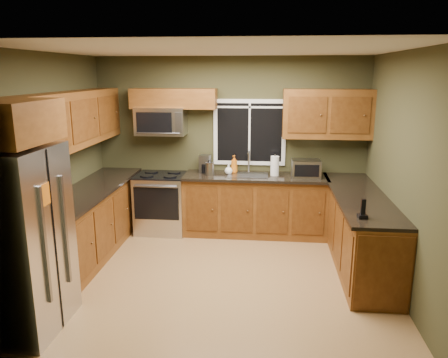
% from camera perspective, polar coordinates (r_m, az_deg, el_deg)
% --- Properties ---
extents(floor, '(4.20, 4.20, 0.00)m').
position_cam_1_polar(floor, '(5.57, -0.90, -12.44)').
color(floor, '#987043').
rests_on(floor, ground).
extents(ceiling, '(4.20, 4.20, 0.00)m').
position_cam_1_polar(ceiling, '(5.00, -1.02, 16.55)').
color(ceiling, white).
rests_on(ceiling, back_wall).
extents(back_wall, '(4.20, 0.00, 4.20)m').
position_cam_1_polar(back_wall, '(6.87, 0.82, 4.50)').
color(back_wall, '#39371F').
rests_on(back_wall, ground).
extents(front_wall, '(4.20, 0.00, 4.20)m').
position_cam_1_polar(front_wall, '(3.40, -4.56, -5.30)').
color(front_wall, '#39371F').
rests_on(front_wall, ground).
extents(left_wall, '(0.00, 3.60, 3.60)m').
position_cam_1_polar(left_wall, '(5.75, -22.23, 1.63)').
color(left_wall, '#39371F').
rests_on(left_wall, ground).
extents(right_wall, '(0.00, 3.60, 3.60)m').
position_cam_1_polar(right_wall, '(5.30, 22.22, 0.67)').
color(right_wall, '#39371F').
rests_on(right_wall, ground).
extents(window, '(1.12, 0.03, 1.02)m').
position_cam_1_polar(window, '(6.81, 3.35, 6.11)').
color(window, white).
rests_on(window, back_wall).
extents(base_cabinets_left, '(0.60, 2.65, 0.90)m').
position_cam_1_polar(base_cabinets_left, '(6.27, -17.04, -5.54)').
color(base_cabinets_left, brown).
rests_on(base_cabinets_left, ground).
extents(countertop_left, '(0.65, 2.65, 0.04)m').
position_cam_1_polar(countertop_left, '(6.12, -17.13, -1.40)').
color(countertop_left, black).
rests_on(countertop_left, base_cabinets_left).
extents(base_cabinets_back, '(2.17, 0.60, 0.90)m').
position_cam_1_polar(base_cabinets_back, '(6.76, 4.08, -3.53)').
color(base_cabinets_back, brown).
rests_on(base_cabinets_back, ground).
extents(countertop_back, '(2.17, 0.65, 0.04)m').
position_cam_1_polar(countertop_back, '(6.62, 4.14, 0.30)').
color(countertop_back, black).
rests_on(countertop_back, base_cabinets_back).
extents(base_cabinets_peninsula, '(0.60, 2.52, 0.90)m').
position_cam_1_polar(base_cabinets_peninsula, '(5.98, 17.24, -6.50)').
color(base_cabinets_peninsula, brown).
rests_on(base_cabinets_peninsula, ground).
extents(countertop_peninsula, '(0.65, 2.50, 0.04)m').
position_cam_1_polar(countertop_peninsula, '(5.84, 17.31, -2.14)').
color(countertop_peninsula, black).
rests_on(countertop_peninsula, base_cabinets_peninsula).
extents(upper_cabinets_left, '(0.33, 2.65, 0.72)m').
position_cam_1_polar(upper_cabinets_left, '(6.02, -19.17, 7.32)').
color(upper_cabinets_left, brown).
rests_on(upper_cabinets_left, left_wall).
extents(upper_cabinets_back_left, '(1.30, 0.33, 0.30)m').
position_cam_1_polar(upper_cabinets_back_left, '(6.76, -6.60, 10.39)').
color(upper_cabinets_back_left, brown).
rests_on(upper_cabinets_back_left, back_wall).
extents(upper_cabinets_back_right, '(1.30, 0.33, 0.72)m').
position_cam_1_polar(upper_cabinets_back_right, '(6.67, 13.34, 8.27)').
color(upper_cabinets_back_right, brown).
rests_on(upper_cabinets_back_right, back_wall).
extents(upper_cabinet_over_fridge, '(0.72, 0.90, 0.38)m').
position_cam_1_polar(upper_cabinet_over_fridge, '(4.36, -26.75, 6.68)').
color(upper_cabinet_over_fridge, brown).
rests_on(upper_cabinet_over_fridge, left_wall).
extents(refrigerator, '(0.74, 0.90, 1.80)m').
position_cam_1_polar(refrigerator, '(4.61, -25.22, -7.35)').
color(refrigerator, '#B7B7BC').
rests_on(refrigerator, ground).
extents(range, '(0.76, 0.69, 0.94)m').
position_cam_1_polar(range, '(6.93, -8.15, -3.06)').
color(range, '#B7B7BC').
rests_on(range, ground).
extents(microwave, '(0.76, 0.41, 0.42)m').
position_cam_1_polar(microwave, '(6.81, -8.23, 7.49)').
color(microwave, '#B7B7BC').
rests_on(microwave, back_wall).
extents(sink, '(0.60, 0.42, 0.36)m').
position_cam_1_polar(sink, '(6.63, 3.16, 0.63)').
color(sink, slate).
rests_on(sink, countertop_back).
extents(toaster_oven, '(0.43, 0.33, 0.26)m').
position_cam_1_polar(toaster_oven, '(6.58, 10.65, 1.35)').
color(toaster_oven, '#B7B7BC').
rests_on(toaster_oven, countertop_back).
extents(coffee_maker, '(0.17, 0.23, 0.27)m').
position_cam_1_polar(coffee_maker, '(6.81, -2.50, 1.95)').
color(coffee_maker, slate).
rests_on(coffee_maker, countertop_back).
extents(kettle, '(0.16, 0.16, 0.24)m').
position_cam_1_polar(kettle, '(6.60, -1.88, 1.45)').
color(kettle, '#B7B7BC').
rests_on(kettle, countertop_back).
extents(paper_towel_roll, '(0.15, 0.15, 0.33)m').
position_cam_1_polar(paper_towel_roll, '(6.61, 6.64, 1.72)').
color(paper_towel_roll, white).
rests_on(paper_towel_roll, countertop_back).
extents(soap_bottle_a, '(0.14, 0.14, 0.28)m').
position_cam_1_polar(soap_bottle_a, '(6.74, 1.33, 1.96)').
color(soap_bottle_a, '#CA6413').
rests_on(soap_bottle_a, countertop_back).
extents(soap_bottle_c, '(0.16, 0.16, 0.15)m').
position_cam_1_polar(soap_bottle_c, '(6.67, 0.60, 1.27)').
color(soap_bottle_c, white).
rests_on(soap_bottle_c, countertop_back).
extents(cordless_phone, '(0.10, 0.10, 0.21)m').
position_cam_1_polar(cordless_phone, '(4.89, 17.66, -4.19)').
color(cordless_phone, black).
rests_on(cordless_phone, countertop_peninsula).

